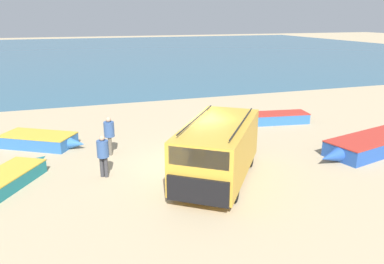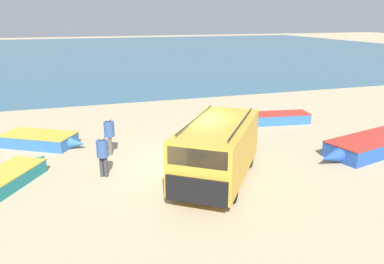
{
  "view_description": "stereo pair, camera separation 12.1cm",
  "coord_description": "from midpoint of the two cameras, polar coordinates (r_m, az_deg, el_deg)",
  "views": [
    {
      "loc": [
        -4.22,
        -13.08,
        5.71
      ],
      "look_at": [
        0.54,
        1.24,
        1.0
      ],
      "focal_mm": 35.0,
      "sensor_mm": 36.0,
      "label": 1
    },
    {
      "loc": [
        -4.11,
        -13.12,
        5.71
      ],
      "look_at": [
        0.54,
        1.24,
        1.0
      ],
      "focal_mm": 35.0,
      "sensor_mm": 36.0,
      "label": 2
    }
  ],
  "objects": [
    {
      "name": "fishing_rowboat_1",
      "position": [
        18.36,
        -22.23,
        -1.18
      ],
      "size": [
        3.85,
        2.95,
        0.58
      ],
      "rotation": [
        0.0,
        0.0,
        5.74
      ],
      "color": "#2D66AD",
      "rests_on": "ground_plane"
    },
    {
      "name": "fishing_rowboat_3",
      "position": [
        17.97,
        25.33,
        -1.79
      ],
      "size": [
        5.73,
        2.73,
        0.68
      ],
      "rotation": [
        0.0,
        0.0,
        3.38
      ],
      "color": "#234CA3",
      "rests_on": "ground_plane"
    },
    {
      "name": "parked_van",
      "position": [
        13.37,
        3.71,
        -2.57
      ],
      "size": [
        4.64,
        5.32,
        2.24
      ],
      "rotation": [
        0.0,
        0.0,
        4.09
      ],
      "color": "gold",
      "rests_on": "ground_plane"
    },
    {
      "name": "fisherman_1",
      "position": [
        13.99,
        -13.66,
        -3.0
      ],
      "size": [
        0.42,
        0.42,
        1.62
      ],
      "rotation": [
        0.0,
        0.0,
        4.2
      ],
      "color": "#38383D",
      "rests_on": "ground_plane"
    },
    {
      "name": "sea_water",
      "position": [
        65.48,
        -15.01,
        11.75
      ],
      "size": [
        120.0,
        80.0,
        0.01
      ],
      "primitive_type": "cube",
      "color": "#33607A",
      "rests_on": "ground_plane"
    },
    {
      "name": "fishing_rowboat_2",
      "position": [
        21.28,
        12.51,
        2.12
      ],
      "size": [
        4.0,
        1.67,
        0.56
      ],
      "rotation": [
        0.0,
        0.0,
        3.0
      ],
      "color": "#2D66AD",
      "rests_on": "ground_plane"
    },
    {
      "name": "ground_plane",
      "position": [
        14.88,
        -0.7,
        -5.23
      ],
      "size": [
        200.0,
        200.0,
        0.0
      ],
      "primitive_type": "plane",
      "color": "tan"
    },
    {
      "name": "fisherman_0",
      "position": [
        16.2,
        -12.72,
        -0.03
      ],
      "size": [
        0.44,
        0.44,
        1.66
      ],
      "rotation": [
        0.0,
        0.0,
        3.02
      ],
      "color": "#5B564C",
      "rests_on": "ground_plane"
    }
  ]
}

